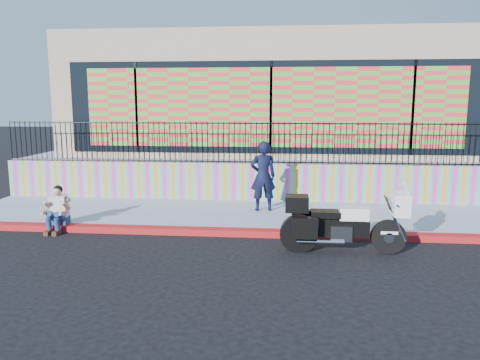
# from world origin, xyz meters

# --- Properties ---
(ground) EXTENTS (90.00, 90.00, 0.00)m
(ground) POSITION_xyz_m (0.00, 0.00, 0.00)
(ground) COLOR black
(ground) RESTS_ON ground
(red_curb) EXTENTS (16.00, 0.30, 0.15)m
(red_curb) POSITION_xyz_m (0.00, 0.00, 0.07)
(red_curb) COLOR #B00C28
(red_curb) RESTS_ON ground
(sidewalk) EXTENTS (16.00, 3.00, 0.15)m
(sidewalk) POSITION_xyz_m (0.00, 1.65, 0.07)
(sidewalk) COLOR #939CB1
(sidewalk) RESTS_ON ground
(mural_wall) EXTENTS (16.00, 0.20, 1.10)m
(mural_wall) POSITION_xyz_m (0.00, 3.25, 0.70)
(mural_wall) COLOR #E53C96
(mural_wall) RESTS_ON sidewalk
(metal_fence) EXTENTS (15.80, 0.04, 1.20)m
(metal_fence) POSITION_xyz_m (0.00, 3.25, 1.85)
(metal_fence) COLOR black
(metal_fence) RESTS_ON mural_wall
(elevated_platform) EXTENTS (16.00, 10.00, 1.25)m
(elevated_platform) POSITION_xyz_m (0.00, 8.35, 0.62)
(elevated_platform) COLOR #939CB1
(elevated_platform) RESTS_ON ground
(storefront_building) EXTENTS (14.00, 8.06, 4.00)m
(storefront_building) POSITION_xyz_m (0.00, 8.13, 3.25)
(storefront_building) COLOR tan
(storefront_building) RESTS_ON elevated_platform
(police_motorcycle) EXTENTS (2.48, 0.82, 1.54)m
(police_motorcycle) POSITION_xyz_m (1.60, -0.99, 0.65)
(police_motorcycle) COLOR black
(police_motorcycle) RESTS_ON ground
(police_officer) EXTENTS (0.76, 0.58, 1.86)m
(police_officer) POSITION_xyz_m (-0.12, 1.94, 1.08)
(police_officer) COLOR black
(police_officer) RESTS_ON sidewalk
(seated_man) EXTENTS (0.54, 0.71, 1.06)m
(seated_man) POSITION_xyz_m (-4.86, -0.10, 0.45)
(seated_man) COLOR navy
(seated_man) RESTS_ON ground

